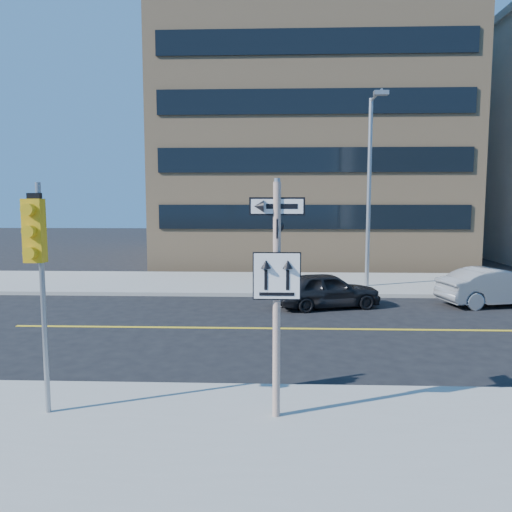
{
  "coord_description": "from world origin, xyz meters",
  "views": [
    {
      "loc": [
        -0.03,
        -10.76,
        3.83
      ],
      "look_at": [
        -0.6,
        4.0,
        2.21
      ],
      "focal_mm": 35.0,
      "sensor_mm": 36.0,
      "label": 1
    }
  ],
  "objects_px": {
    "streetlight_a": "(370,179)",
    "parked_car_b": "(497,287)",
    "sign_pole": "(277,285)",
    "traffic_signal": "(36,250)",
    "parked_car_a": "(327,290)"
  },
  "relations": [
    {
      "from": "parked_car_a",
      "to": "traffic_signal",
      "type": "bearing_deg",
      "value": 133.6
    },
    {
      "from": "streetlight_a",
      "to": "parked_car_b",
      "type": "bearing_deg",
      "value": -36.54
    },
    {
      "from": "traffic_signal",
      "to": "parked_car_a",
      "type": "distance_m",
      "value": 11.61
    },
    {
      "from": "traffic_signal",
      "to": "streetlight_a",
      "type": "xyz_separation_m",
      "value": [
        8.0,
        13.42,
        1.73
      ]
    },
    {
      "from": "sign_pole",
      "to": "parked_car_b",
      "type": "xyz_separation_m",
      "value": [
        8.15,
        10.2,
        -1.74
      ]
    },
    {
      "from": "parked_car_a",
      "to": "streetlight_a",
      "type": "xyz_separation_m",
      "value": [
        2.14,
        3.68,
        4.11
      ]
    },
    {
      "from": "sign_pole",
      "to": "streetlight_a",
      "type": "bearing_deg",
      "value": 73.23
    },
    {
      "from": "parked_car_b",
      "to": "streetlight_a",
      "type": "xyz_separation_m",
      "value": [
        -4.15,
        3.07,
        4.06
      ]
    },
    {
      "from": "parked_car_b",
      "to": "streetlight_a",
      "type": "height_order",
      "value": "streetlight_a"
    },
    {
      "from": "streetlight_a",
      "to": "traffic_signal",
      "type": "bearing_deg",
      "value": -120.8
    },
    {
      "from": "sign_pole",
      "to": "streetlight_a",
      "type": "height_order",
      "value": "streetlight_a"
    },
    {
      "from": "sign_pole",
      "to": "parked_car_b",
      "type": "bearing_deg",
      "value": 51.37
    },
    {
      "from": "sign_pole",
      "to": "parked_car_a",
      "type": "xyz_separation_m",
      "value": [
        1.86,
        9.59,
        -1.79
      ]
    },
    {
      "from": "parked_car_a",
      "to": "streetlight_a",
      "type": "relative_size",
      "value": 0.47
    },
    {
      "from": "sign_pole",
      "to": "traffic_signal",
      "type": "xyz_separation_m",
      "value": [
        -4.0,
        -0.15,
        0.59
      ]
    }
  ]
}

